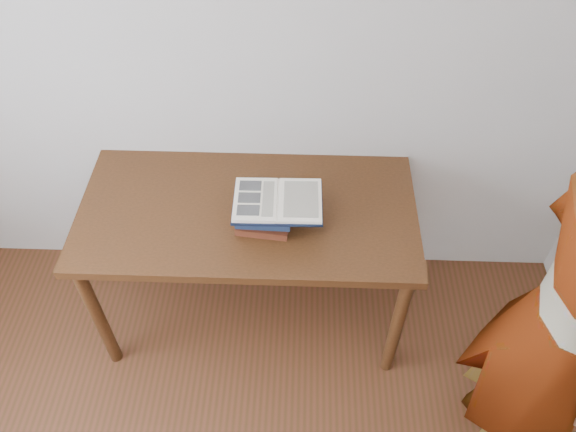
{
  "coord_description": "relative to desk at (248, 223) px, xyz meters",
  "views": [
    {
      "loc": [
        0.32,
        -0.29,
        2.62
      ],
      "look_at": [
        0.27,
        1.21,
        0.95
      ],
      "focal_mm": 35.0,
      "sensor_mm": 36.0,
      "label": 1
    }
  ],
  "objects": [
    {
      "name": "reader",
      "position": [
        1.12,
        -0.66,
        0.26
      ],
      "size": [
        0.47,
        0.71,
        1.93
      ],
      "primitive_type": "imported",
      "rotation": [
        0.0,
        0.0,
        1.56
      ],
      "color": "tan",
      "rests_on": "ground"
    },
    {
      "name": "desk",
      "position": [
        0.0,
        0.0,
        0.0
      ],
      "size": [
        1.5,
        0.75,
        0.8
      ],
      "color": "#4E2A13",
      "rests_on": "ground"
    },
    {
      "name": "open_book",
      "position": [
        0.14,
        -0.08,
        0.24
      ],
      "size": [
        0.37,
        0.26,
        0.03
      ],
      "rotation": [
        0.0,
        0.0,
        0.01
      ],
      "color": "black",
      "rests_on": "book_stack"
    },
    {
      "name": "book_stack",
      "position": [
        0.08,
        -0.08,
        0.16
      ],
      "size": [
        0.24,
        0.2,
        0.13
      ],
      "color": "#5D2817",
      "rests_on": "desk"
    }
  ]
}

